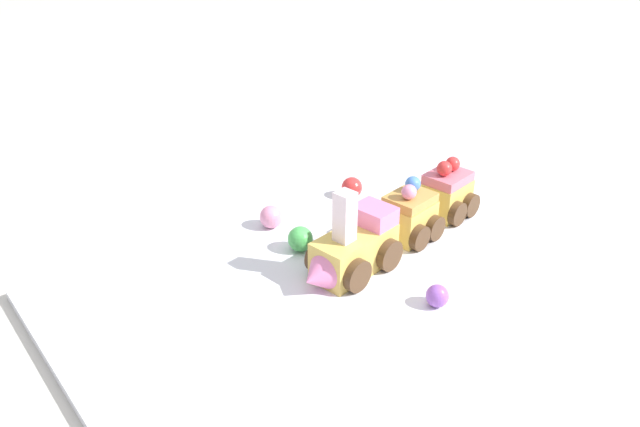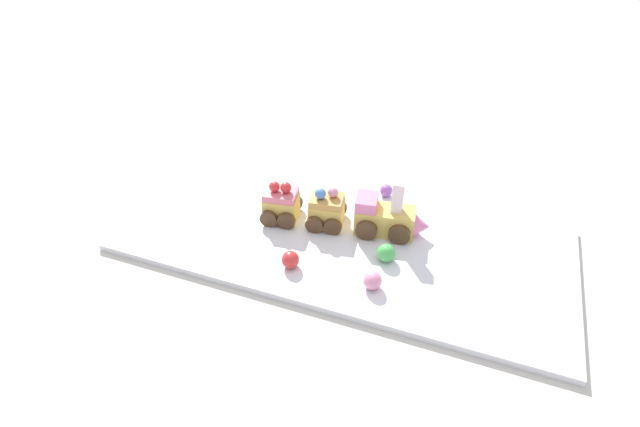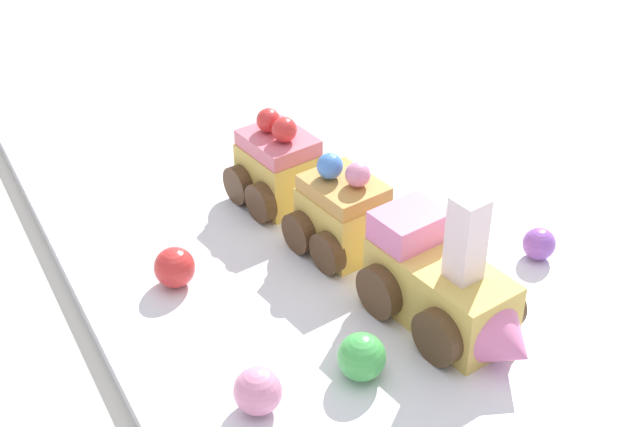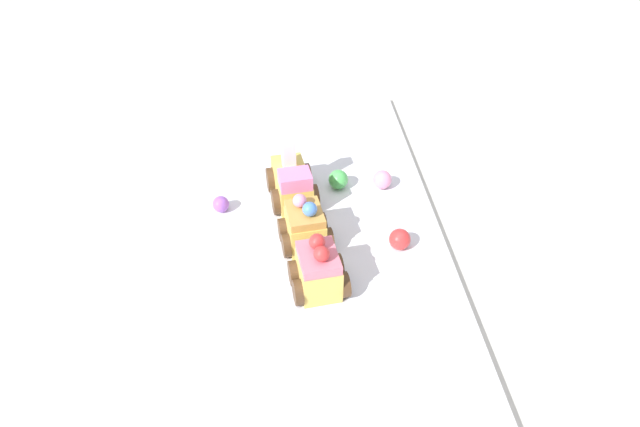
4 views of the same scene
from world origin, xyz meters
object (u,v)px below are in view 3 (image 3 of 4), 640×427
(gumball_pink, at_px, (258,391))
(gumball_purple, at_px, (539,244))
(cake_car_caramel, at_px, (343,215))
(gumball_green, at_px, (362,357))
(cake_train_locomotive, at_px, (447,291))
(gumball_red, at_px, (175,267))
(cake_car_strawberry, at_px, (279,168))

(gumball_pink, distance_m, gumball_purple, 0.24)
(cake_car_caramel, relative_size, gumball_green, 2.51)
(gumball_green, height_order, gumball_purple, gumball_green)
(cake_car_caramel, xyz_separation_m, gumball_purple, (0.08, 0.12, -0.02))
(cake_car_caramel, xyz_separation_m, gumball_green, (0.12, -0.06, -0.01))
(cake_train_locomotive, relative_size, gumball_red, 4.61)
(cake_car_caramel, xyz_separation_m, gumball_pink, (0.12, -0.12, -0.01))
(cake_train_locomotive, relative_size, gumball_purple, 5.53)
(cake_car_caramel, distance_m, gumball_pink, 0.17)
(gumball_green, bearing_deg, cake_train_locomotive, 101.81)
(cake_car_strawberry, xyz_separation_m, gumball_green, (0.20, -0.04, -0.01))
(cake_car_strawberry, height_order, gumball_purple, cake_car_strawberry)
(cake_train_locomotive, xyz_separation_m, gumball_purple, (-0.03, 0.10, -0.02))
(cake_car_caramel, distance_m, gumball_purple, 0.14)
(cake_train_locomotive, distance_m, cake_car_strawberry, 0.19)
(cake_car_strawberry, height_order, gumball_red, cake_car_strawberry)
(gumball_red, xyz_separation_m, gumball_green, (0.14, 0.07, 0.00))
(cake_car_strawberry, relative_size, gumball_red, 2.68)
(gumball_red, bearing_deg, gumball_purple, 68.51)
(cake_car_caramel, distance_m, gumball_green, 0.13)
(gumball_red, relative_size, gumball_purple, 1.20)
(gumball_purple, bearing_deg, cake_car_strawberry, -140.81)
(cake_train_locomotive, height_order, cake_car_strawberry, cake_train_locomotive)
(cake_car_caramel, bearing_deg, cake_train_locomotive, 0.02)
(gumball_pink, distance_m, gumball_green, 0.07)
(gumball_pink, bearing_deg, gumball_purple, 99.30)
(gumball_red, bearing_deg, cake_train_locomotive, 48.37)
(cake_train_locomotive, xyz_separation_m, gumball_pink, (0.01, -0.14, -0.01))
(cake_car_caramel, height_order, cake_car_strawberry, cake_car_strawberry)
(cake_car_caramel, relative_size, gumball_red, 2.63)
(cake_car_strawberry, xyz_separation_m, gumball_purple, (0.16, 0.13, -0.02))
(gumball_purple, bearing_deg, gumball_red, -111.49)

